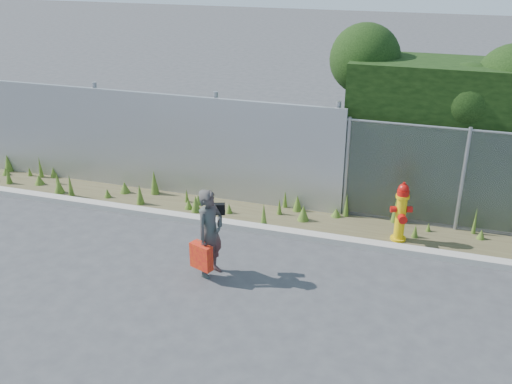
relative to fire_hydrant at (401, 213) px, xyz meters
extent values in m
plane|color=#38383B|center=(-2.19, -2.23, -0.56)|extent=(80.00, 80.00, 0.00)
cube|color=#A49F94|center=(-2.19, -0.43, -0.50)|extent=(16.00, 0.22, 0.12)
cube|color=#4A422A|center=(-2.19, 0.17, -0.56)|extent=(16.00, 1.20, 0.01)
cone|color=#3A591A|center=(-5.24, 0.54, -0.29)|extent=(0.19, 0.19, 0.55)
cone|color=#3A591A|center=(-8.67, 0.06, -0.38)|extent=(0.15, 0.15, 0.38)
cone|color=#3A591A|center=(0.52, 0.52, -0.47)|extent=(0.10, 0.10, 0.18)
cone|color=#3A591A|center=(-9.10, 0.47, -0.47)|extent=(0.20, 0.20, 0.18)
cone|color=#3A591A|center=(0.29, 0.19, -0.43)|extent=(0.13, 0.13, 0.26)
cone|color=#3A591A|center=(-0.12, 0.72, -0.30)|extent=(0.17, 0.17, 0.54)
cone|color=#3A591A|center=(-7.60, 0.37, -0.42)|extent=(0.10, 0.10, 0.30)
cone|color=#3A591A|center=(1.46, 0.49, -0.47)|extent=(0.16, 0.16, 0.20)
cone|color=#3A591A|center=(-7.26, -0.06, -0.39)|extent=(0.24, 0.24, 0.35)
cone|color=#3A591A|center=(-7.93, 0.68, -0.43)|extent=(0.16, 0.16, 0.26)
cone|color=#3A591A|center=(-7.98, 0.22, -0.45)|extent=(0.23, 0.23, 0.23)
cone|color=#3A591A|center=(-6.90, -0.13, -0.30)|extent=(0.13, 0.13, 0.52)
cone|color=#3A591A|center=(-5.90, 0.39, -0.43)|extent=(0.24, 0.24, 0.26)
cone|color=#3A591A|center=(-2.52, -0.26, -0.31)|extent=(0.15, 0.15, 0.51)
cone|color=#3A591A|center=(-5.29, -0.03, -0.34)|extent=(0.17, 0.17, 0.45)
cone|color=#3A591A|center=(-8.21, 0.60, -0.31)|extent=(0.11, 0.11, 0.51)
cone|color=#3A591A|center=(-9.19, 0.69, -0.35)|extent=(0.22, 0.22, 0.42)
cone|color=#3A591A|center=(-4.14, 0.34, -0.46)|extent=(0.24, 0.24, 0.20)
cone|color=#3A591A|center=(-1.08, 0.70, -0.32)|extent=(0.11, 0.11, 0.49)
cone|color=#3A591A|center=(1.34, 0.68, -0.29)|extent=(0.08, 0.08, 0.54)
cone|color=#3A591A|center=(-2.38, 0.38, -0.39)|extent=(0.11, 0.11, 0.34)
cone|color=#3A591A|center=(-2.07, 0.65, -0.39)|extent=(0.20, 0.20, 0.35)
cone|color=#3A591A|center=(-4.40, 0.36, -0.41)|extent=(0.10, 0.10, 0.30)
cone|color=#3A591A|center=(-6.13, 0.06, -0.46)|extent=(0.16, 0.16, 0.20)
cone|color=#3A591A|center=(-1.86, 0.25, -0.40)|extent=(0.24, 0.24, 0.33)
cone|color=#3A591A|center=(-3.37, 0.12, -0.45)|extent=(0.14, 0.14, 0.23)
cone|color=#3A591A|center=(-4.03, -0.02, -0.39)|extent=(0.20, 0.20, 0.36)
cone|color=#3A591A|center=(-8.52, 0.59, -0.45)|extent=(0.11, 0.11, 0.23)
cone|color=#3A591A|center=(-4.23, 0.06, -0.46)|extent=(0.18, 0.18, 0.21)
cone|color=#3A591A|center=(-2.36, 0.73, -0.35)|extent=(0.10, 0.10, 0.43)
cone|color=#3A591A|center=(-1.27, 0.61, -0.47)|extent=(0.21, 0.21, 0.19)
cube|color=#A2A3A8|center=(-5.44, 0.77, 0.54)|extent=(8.50, 0.08, 2.20)
cylinder|color=gray|center=(-6.69, 0.89, 0.59)|extent=(0.10, 0.10, 2.30)
cylinder|color=gray|center=(-3.89, 0.89, 0.59)|extent=(0.10, 0.10, 2.30)
cylinder|color=gray|center=(-1.39, 0.89, 0.59)|extent=(0.10, 0.10, 2.30)
cylinder|color=gray|center=(-1.14, 0.77, 0.46)|extent=(0.07, 0.07, 2.05)
cylinder|color=gray|center=(1.01, 0.77, 0.46)|extent=(0.07, 0.07, 2.05)
sphere|color=black|center=(-1.09, 1.94, 2.36)|extent=(1.42, 1.42, 1.42)
sphere|color=black|center=(-0.13, 2.05, 1.83)|extent=(1.22, 1.22, 1.22)
sphere|color=black|center=(0.93, 1.59, 1.78)|extent=(1.40, 1.40, 1.40)
cylinder|color=#E4B80C|center=(0.00, 0.01, -0.53)|extent=(0.29, 0.29, 0.06)
cylinder|color=#E4B80C|center=(0.00, 0.01, -0.13)|extent=(0.18, 0.18, 0.87)
cylinder|color=#E4B80C|center=(0.00, 0.01, 0.33)|extent=(0.25, 0.25, 0.05)
cylinder|color=#B20F0A|center=(0.00, 0.01, 0.40)|extent=(0.22, 0.22, 0.10)
sphere|color=#B20F0A|center=(0.00, 0.01, 0.47)|extent=(0.19, 0.19, 0.19)
cylinder|color=#B20F0A|center=(0.00, 0.01, 0.57)|extent=(0.05, 0.05, 0.05)
cylinder|color=#B20F0A|center=(-0.14, 0.01, 0.07)|extent=(0.10, 0.11, 0.11)
cylinder|color=#B20F0A|center=(0.14, 0.01, 0.07)|extent=(0.10, 0.11, 0.11)
cylinder|color=#B20F0A|center=(0.00, -0.14, -0.05)|extent=(0.15, 0.12, 0.15)
imported|color=#0D5850|center=(-2.87, -2.10, 0.19)|extent=(0.53, 0.64, 1.51)
cube|color=#B80A16|center=(-2.96, -2.29, -0.15)|extent=(0.39, 0.14, 0.43)
cylinder|color=#B80A16|center=(-2.96, -2.29, 0.14)|extent=(0.19, 0.02, 0.02)
cube|color=black|center=(-2.83, -1.84, 0.51)|extent=(0.25, 0.10, 0.18)
camera|label=1|loc=(0.30, -9.65, 4.52)|focal=40.00mm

